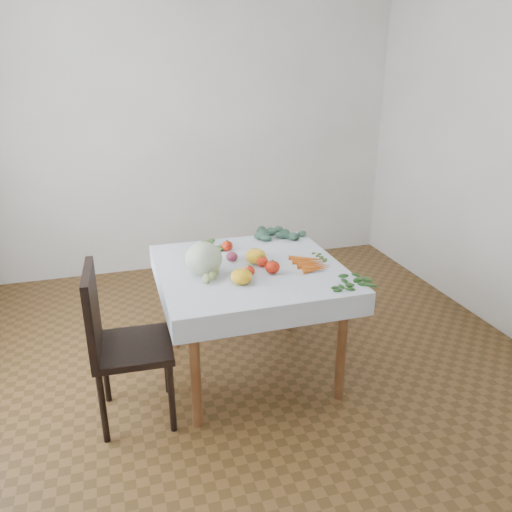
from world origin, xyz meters
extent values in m
plane|color=brown|center=(0.00, 0.00, 0.00)|extent=(4.00, 4.00, 0.00)
cube|color=white|center=(0.00, 2.00, 1.35)|extent=(4.00, 0.04, 2.70)
cube|color=brown|center=(0.00, 0.00, 0.73)|extent=(1.00, 1.00, 0.04)
cylinder|color=brown|center=(-0.44, -0.44, 0.35)|extent=(0.06, 0.06, 0.71)
cylinder|color=brown|center=(0.44, -0.44, 0.35)|extent=(0.06, 0.06, 0.71)
cylinder|color=brown|center=(-0.44, 0.44, 0.35)|extent=(0.06, 0.06, 0.71)
cylinder|color=brown|center=(0.44, 0.44, 0.35)|extent=(0.06, 0.06, 0.71)
cube|color=white|center=(0.00, 0.00, 0.75)|extent=(1.12, 1.12, 0.01)
cube|color=black|center=(-0.75, -0.25, 0.46)|extent=(0.45, 0.45, 0.04)
cube|color=black|center=(-0.94, -0.25, 0.71)|extent=(0.06, 0.43, 0.47)
cylinder|color=black|center=(-0.94, -0.43, 0.22)|extent=(0.04, 0.04, 0.44)
cylinder|color=black|center=(-0.58, -0.45, 0.22)|extent=(0.04, 0.04, 0.44)
cylinder|color=black|center=(-0.93, -0.06, 0.22)|extent=(0.04, 0.04, 0.44)
cylinder|color=black|center=(-0.56, -0.08, 0.22)|extent=(0.04, 0.04, 0.44)
ellipsoid|color=beige|center=(-0.30, -0.04, 0.86)|extent=(0.27, 0.27, 0.20)
ellipsoid|color=red|center=(-0.07, 0.32, 0.79)|extent=(0.10, 0.10, 0.07)
ellipsoid|color=red|center=(0.07, -0.02, 0.79)|extent=(0.09, 0.09, 0.07)
ellipsoid|color=red|center=(0.10, -0.14, 0.80)|extent=(0.10, 0.10, 0.08)
ellipsoid|color=red|center=(-0.04, -0.14, 0.79)|extent=(0.09, 0.09, 0.06)
ellipsoid|color=yellow|center=(0.05, 0.04, 0.80)|extent=(0.15, 0.15, 0.09)
ellipsoid|color=yellow|center=(-0.12, -0.23, 0.80)|extent=(0.14, 0.14, 0.09)
ellipsoid|color=maroon|center=(0.07, 0.12, 0.79)|extent=(0.08, 0.08, 0.07)
ellipsoid|color=maroon|center=(-0.09, 0.12, 0.79)|extent=(0.10, 0.10, 0.06)
ellipsoid|color=#A9BC6C|center=(-0.28, -0.13, 0.78)|extent=(0.06, 0.06, 0.05)
ellipsoid|color=#A9BC6C|center=(-0.31, -0.11, 0.78)|extent=(0.06, 0.06, 0.05)
ellipsoid|color=#A9BC6C|center=(-0.30, -0.17, 0.78)|extent=(0.06, 0.06, 0.05)
ellipsoid|color=#A9BC6C|center=(-0.23, -0.10, 0.78)|extent=(0.06, 0.06, 0.05)
cone|color=#E45819|center=(0.38, 0.00, 0.77)|extent=(0.20, 0.10, 0.03)
cone|color=#E45819|center=(0.38, -0.03, 0.77)|extent=(0.20, 0.09, 0.03)
cone|color=#E45819|center=(0.38, -0.07, 0.77)|extent=(0.20, 0.07, 0.03)
cone|color=#E45819|center=(0.38, -0.10, 0.77)|extent=(0.20, 0.05, 0.03)
cone|color=#E45819|center=(0.38, -0.13, 0.77)|extent=(0.20, 0.04, 0.03)
cone|color=#E45819|center=(0.38, -0.16, 0.77)|extent=(0.20, 0.04, 0.03)
cone|color=#E45819|center=(0.38, -0.19, 0.77)|extent=(0.20, 0.06, 0.03)
ellipsoid|color=#335443|center=(0.39, 0.49, 0.78)|extent=(0.07, 0.07, 0.05)
ellipsoid|color=#335443|center=(0.33, 0.49, 0.78)|extent=(0.07, 0.07, 0.05)
ellipsoid|color=#335443|center=(0.38, 0.44, 0.78)|extent=(0.07, 0.07, 0.05)
ellipsoid|color=#335443|center=(0.39, 0.52, 0.78)|extent=(0.07, 0.07, 0.05)
ellipsoid|color=#335443|center=(0.30, 0.46, 0.78)|extent=(0.07, 0.07, 0.05)
ellipsoid|color=#335443|center=(0.45, 0.46, 0.78)|extent=(0.07, 0.07, 0.05)
ellipsoid|color=#335443|center=(0.32, 0.54, 0.78)|extent=(0.07, 0.07, 0.05)
ellipsoid|color=#335443|center=(0.35, 0.40, 0.78)|extent=(0.07, 0.07, 0.05)
ellipsoid|color=#335443|center=(0.46, 0.53, 0.78)|extent=(0.07, 0.07, 0.05)
ellipsoid|color=#335443|center=(0.24, 0.49, 0.78)|extent=(0.07, 0.07, 0.05)
ellipsoid|color=#335443|center=(0.46, 0.40, 0.78)|extent=(0.07, 0.07, 0.05)
ellipsoid|color=#335443|center=(0.37, 0.60, 0.78)|extent=(0.07, 0.07, 0.05)
ellipsoid|color=#335443|center=(0.26, 0.39, 0.78)|extent=(0.07, 0.07, 0.05)
ellipsoid|color=#335443|center=(0.54, 0.49, 0.78)|extent=(0.07, 0.07, 0.05)
ellipsoid|color=#1D4E18|center=(0.49, -0.41, 0.76)|extent=(0.06, 0.04, 0.01)
ellipsoid|color=#1D4E18|center=(0.47, -0.38, 0.76)|extent=(0.06, 0.04, 0.01)
ellipsoid|color=#1D4E18|center=(0.47, -0.43, 0.76)|extent=(0.06, 0.04, 0.01)
ellipsoid|color=#1D4E18|center=(0.51, -0.39, 0.76)|extent=(0.06, 0.04, 0.01)
ellipsoid|color=#1D4E18|center=(0.43, -0.40, 0.76)|extent=(0.06, 0.04, 0.01)
ellipsoid|color=#1D4E18|center=(0.51, -0.43, 0.76)|extent=(0.06, 0.04, 0.01)
ellipsoid|color=#1D4E18|center=(0.48, -0.36, 0.76)|extent=(0.06, 0.04, 0.01)
ellipsoid|color=#1D4E18|center=(0.43, -0.44, 0.76)|extent=(0.06, 0.04, 0.01)
ellipsoid|color=#1D4E18|center=(0.54, -0.40, 0.76)|extent=(0.06, 0.04, 0.01)
ellipsoid|color=#1D4E18|center=(0.42, -0.36, 0.76)|extent=(0.06, 0.04, 0.01)
ellipsoid|color=#1D4E18|center=(0.48, -0.47, 0.76)|extent=(0.06, 0.04, 0.01)
ellipsoid|color=#1D4E18|center=(0.53, -0.34, 0.76)|extent=(0.06, 0.04, 0.01)
ellipsoid|color=#1D4E18|center=(0.39, -0.42, 0.76)|extent=(0.06, 0.04, 0.01)
ellipsoid|color=#1D4E18|center=(0.56, -0.45, 0.76)|extent=(0.06, 0.04, 0.01)
ellipsoid|color=#1D4E18|center=(0.45, -0.32, 0.76)|extent=(0.06, 0.04, 0.01)
ellipsoid|color=#1D4E18|center=(0.43, -0.48, 0.76)|extent=(0.06, 0.04, 0.01)
ellipsoid|color=#1D4E18|center=(0.59, -0.37, 0.76)|extent=(0.06, 0.04, 0.01)
ellipsoid|color=#517837|center=(-0.17, 0.40, 0.77)|extent=(0.06, 0.06, 0.03)
ellipsoid|color=#517837|center=(-0.21, 0.42, 0.77)|extent=(0.06, 0.06, 0.03)
ellipsoid|color=#517837|center=(-0.19, 0.37, 0.77)|extent=(0.06, 0.06, 0.03)
ellipsoid|color=#517837|center=(-0.15, 0.43, 0.77)|extent=(0.06, 0.06, 0.03)
ellipsoid|color=#517837|center=(-0.25, 0.40, 0.77)|extent=(0.06, 0.06, 0.03)
ellipsoid|color=#517837|center=(-0.14, 0.36, 0.77)|extent=(0.06, 0.06, 0.03)
ellipsoid|color=#517837|center=(-0.20, 0.47, 0.77)|extent=(0.06, 0.06, 0.03)
ellipsoid|color=#517837|center=(-0.25, 0.34, 0.77)|extent=(0.06, 0.06, 0.03)
ellipsoid|color=#517837|center=(-0.09, 0.42, 0.77)|extent=(0.06, 0.06, 0.03)
ellipsoid|color=#517837|center=(-0.29, 0.45, 0.77)|extent=(0.06, 0.06, 0.03)
ellipsoid|color=#517837|center=(-0.16, 0.30, 0.77)|extent=(0.06, 0.06, 0.03)
camera|label=1|loc=(-0.79, -2.76, 1.94)|focal=35.00mm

